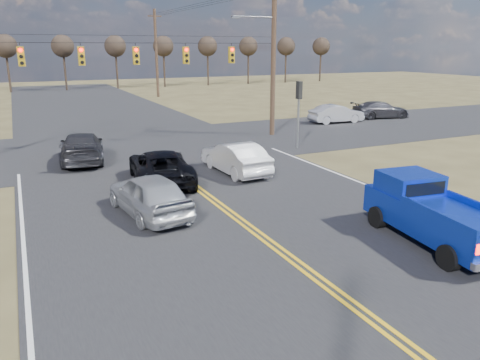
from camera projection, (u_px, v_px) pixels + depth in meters
name	position (u px, v px, depth m)	size (l,w,h in m)	color
ground	(306.00, 271.00, 12.53)	(160.00, 160.00, 0.00)	brown
road_main	(185.00, 179.00, 21.22)	(14.00, 120.00, 0.02)	#28282B
road_cross	(141.00, 146.00, 28.17)	(120.00, 12.00, 0.02)	#28282B
signal_gantry	(146.00, 60.00, 26.80)	(19.60, 4.83, 10.00)	#473323
utility_poles	(140.00, 57.00, 25.87)	(19.60, 58.32, 10.00)	#473323
treeline	(107.00, 48.00, 34.39)	(87.00, 117.80, 7.40)	#33261C
pickup_truck	(432.00, 213.00, 14.21)	(2.49, 5.21, 1.89)	black
silver_suv	(149.00, 194.00, 16.52)	(1.80, 4.47, 1.52)	#A2A5AA
black_suv	(160.00, 167.00, 20.43)	(2.44, 5.29, 1.47)	black
white_car_queue	(235.00, 158.00, 22.07)	(1.57, 4.50, 1.48)	white
dgrey_car_queue	(82.00, 147.00, 24.27)	(2.12, 5.21, 1.51)	#2D2D32
cross_car_east_near	(336.00, 114.00, 36.76)	(4.34, 1.51, 1.43)	#B1B2BA
cross_car_east_far	(381.00, 110.00, 39.18)	(4.87, 1.98, 1.41)	#37363B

